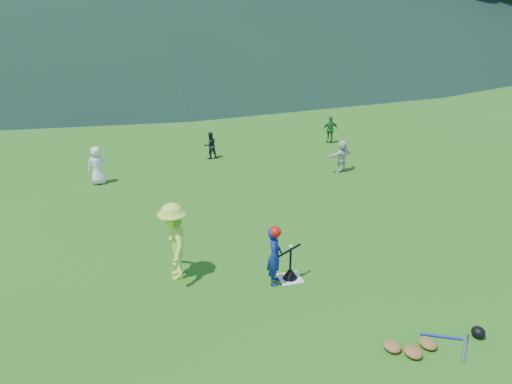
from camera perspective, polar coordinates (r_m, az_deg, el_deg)
The scene contains 13 objects.
ground at distance 10.24m, azimuth 3.90°, elevation -9.86°, with size 120.00×120.00×0.00m, color #2F5F15.
home_plate at distance 10.23m, azimuth 3.90°, elevation -9.81°, with size 0.45×0.45×0.02m, color silver.
baseball at distance 9.86m, azimuth 4.01°, elevation -6.23°, with size 0.08×0.08×0.08m, color white.
batter_child at distance 9.79m, azimuth 2.14°, elevation -7.30°, with size 0.44×0.29×1.21m, color navy.
adult_coach at distance 10.02m, azimuth -9.37°, elevation -5.61°, with size 1.03×0.59×1.60m, color #B8ED45.
fielder_a at distance 15.43m, azimuth -17.69°, elevation 2.90°, with size 0.56×0.36×1.14m, color white.
fielder_b at distance 17.05m, azimuth -5.25°, elevation 5.34°, with size 0.45×0.35×0.92m, color black.
fielder_c at distance 18.90m, azimuth 8.50°, elevation 7.05°, with size 0.60×0.25×1.02m, color #216F2E.
fielder_d at distance 15.94m, azimuth 9.77°, elevation 4.08°, with size 0.96×0.31×1.04m, color silver.
batting_tee at distance 10.17m, azimuth 3.92°, elevation -9.24°, with size 0.30×0.30×0.68m.
batter_gear at distance 9.56m, azimuth 2.33°, elevation -4.73°, with size 0.70×0.34×0.57m.
equipment_pile at distance 8.97m, azimuth 19.11°, elevation -16.04°, with size 1.80×0.81×0.19m.
outfield_fence at distance 36.54m, azimuth -11.40°, elevation 14.60°, with size 70.07×0.08×1.33m.
Camera 1 is at (-3.02, -8.10, 5.47)m, focal length 35.00 mm.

